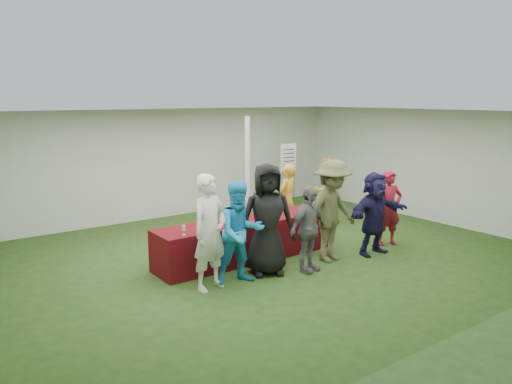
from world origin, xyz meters
TOP-DOWN VIEW (x-y plane):
  - ground at (0.00, 0.00)m, footprint 60.00×60.00m
  - tent at (0.50, 1.20)m, footprint 10.00×10.00m
  - serving_table at (-0.30, 0.06)m, footprint 3.60×0.80m
  - wine_bottles at (0.26, 0.20)m, footprint 0.58×0.14m
  - wine_glasses at (-1.26, -0.20)m, footprint 1.22×0.09m
  - water_bottle at (-0.27, 0.14)m, footprint 0.07×0.07m
  - bar_towel at (1.20, 0.11)m, footprint 0.25×0.18m
  - dump_bucket at (1.28, -0.16)m, footprint 0.25×0.25m
  - wine_list_sign at (2.77, 2.59)m, footprint 0.50×0.03m
  - staff_pourer at (1.30, 0.86)m, footprint 0.68×0.57m
  - staff_back at (2.71, 1.13)m, footprint 0.79×0.63m
  - customer_0 at (-1.62, -0.82)m, footprint 0.75×0.58m
  - customer_1 at (-1.09, -0.89)m, footprint 0.92×0.77m
  - customer_2 at (-0.48, -0.79)m, footprint 1.09×0.92m
  - customer_3 at (0.15, -1.12)m, footprint 0.93×0.52m
  - customer_4 at (0.89, -0.94)m, footprint 1.29×0.85m
  - customer_5 at (1.83, -1.12)m, footprint 1.49×0.48m
  - customer_6 at (2.55, -0.89)m, footprint 0.65×0.53m

SIDE VIEW (x-z plane):
  - ground at x=0.00m, z-range 0.00..0.00m
  - serving_table at x=-0.30m, z-range 0.00..0.75m
  - customer_3 at x=0.15m, z-range 0.00..1.50m
  - bar_towel at x=1.20m, z-range 0.75..0.78m
  - customer_6 at x=2.55m, z-range 0.00..1.53m
  - staff_pourer at x=1.30m, z-range 0.00..1.58m
  - staff_back at x=2.71m, z-range 0.00..1.58m
  - customer_5 at x=1.83m, z-range 0.00..1.60m
  - dump_bucket at x=1.28m, z-range 0.75..0.93m
  - customer_1 at x=-1.09m, z-range 0.00..1.68m
  - water_bottle at x=-0.27m, z-range 0.74..0.97m
  - wine_glasses at x=-1.26m, z-range 0.78..0.94m
  - wine_bottles at x=0.26m, z-range 0.71..1.03m
  - customer_0 at x=-1.62m, z-range 0.00..1.83m
  - customer_4 at x=0.89m, z-range 0.00..1.88m
  - customer_2 at x=-0.48m, z-range 0.00..1.91m
  - wine_list_sign at x=2.77m, z-range 0.42..2.22m
  - tent at x=0.50m, z-range -3.65..6.35m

